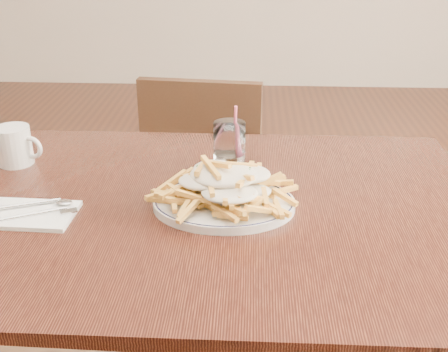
# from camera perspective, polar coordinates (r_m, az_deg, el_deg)

# --- Properties ---
(table) EXTENTS (1.20, 0.80, 0.75)m
(table) POSITION_cam_1_polar(r_m,az_deg,el_deg) (1.18, -3.18, -6.14)
(table) COLOR black
(table) RESTS_ON ground
(chair_far) EXTENTS (0.42, 0.42, 0.83)m
(chair_far) POSITION_cam_1_polar(r_m,az_deg,el_deg) (1.92, -1.82, 0.06)
(chair_far) COLOR black
(chair_far) RESTS_ON ground
(fries_plate) EXTENTS (0.30, 0.26, 0.02)m
(fries_plate) POSITION_cam_1_polar(r_m,az_deg,el_deg) (1.12, 0.00, -2.79)
(fries_plate) COLOR white
(fries_plate) RESTS_ON table
(loaded_fries) EXTENTS (0.30, 0.26, 0.08)m
(loaded_fries) POSITION_cam_1_polar(r_m,az_deg,el_deg) (1.10, 0.00, -0.50)
(loaded_fries) COLOR gold
(loaded_fries) RESTS_ON fries_plate
(napkin) EXTENTS (0.18, 0.12, 0.01)m
(napkin) POSITION_cam_1_polar(r_m,az_deg,el_deg) (1.15, -19.18, -3.69)
(napkin) COLOR white
(napkin) RESTS_ON table
(cutlery) EXTENTS (0.17, 0.12, 0.01)m
(cutlery) POSITION_cam_1_polar(r_m,az_deg,el_deg) (1.15, -19.15, -3.25)
(cutlery) COLOR silver
(cutlery) RESTS_ON napkin
(water_glass) EXTENTS (0.07, 0.07, 0.16)m
(water_glass) POSITION_cam_1_polar(r_m,az_deg,el_deg) (1.26, 0.55, 2.61)
(water_glass) COLOR white
(water_glass) RESTS_ON table
(coffee_mug) EXTENTS (0.11, 0.08, 0.09)m
(coffee_mug) POSITION_cam_1_polar(r_m,az_deg,el_deg) (1.39, -20.47, 2.90)
(coffee_mug) COLOR white
(coffee_mug) RESTS_ON table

